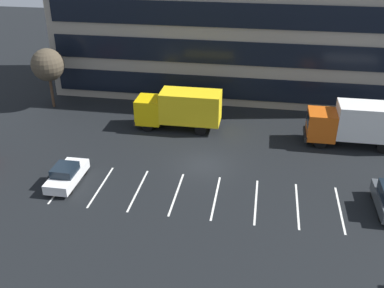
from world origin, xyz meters
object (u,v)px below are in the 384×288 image
(box_truck_yellow_all, at_px, (180,108))
(bare_tree, at_px, (48,65))
(sedan_white, at_px, (67,175))
(box_truck_orange, at_px, (358,123))

(box_truck_yellow_all, distance_m, bare_tree, 14.33)
(sedan_white, bearing_deg, box_truck_orange, 24.44)
(sedan_white, relative_size, bare_tree, 0.71)
(box_truck_orange, xyz_separation_m, sedan_white, (-21.69, -9.86, -1.38))
(bare_tree, bearing_deg, box_truck_yellow_all, -12.19)
(box_truck_yellow_all, bearing_deg, bare_tree, 167.81)
(box_truck_yellow_all, xyz_separation_m, sedan_white, (-6.36, -10.62, -1.31))
(bare_tree, bearing_deg, sedan_white, -61.29)
(box_truck_orange, xyz_separation_m, bare_tree, (-29.14, 3.74, 2.31))
(box_truck_orange, bearing_deg, sedan_white, -155.56)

